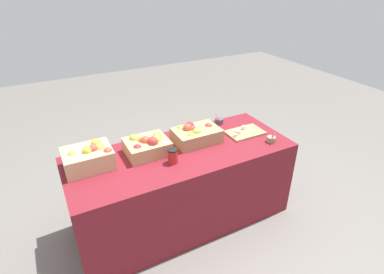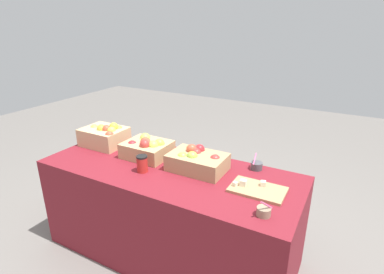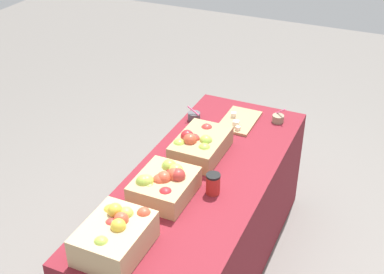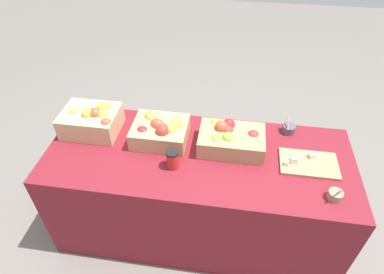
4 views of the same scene
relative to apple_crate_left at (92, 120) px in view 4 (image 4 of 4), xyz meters
The scene contains 9 objects.
ground_plane 1.10m from the apple_crate_left, ahead, with size 10.00×10.00×0.00m, color slate.
table 0.86m from the apple_crate_left, ahead, with size 1.90×0.76×0.74m, color maroon.
apple_crate_left is the anchor object (origin of this frame).
apple_crate_middle 0.46m from the apple_crate_left, ahead, with size 0.35×0.29×0.17m.
apple_crate_right 0.91m from the apple_crate_left, ahead, with size 0.40×0.27×0.17m.
cutting_board_front 1.39m from the apple_crate_left, ahead, with size 0.34×0.22×0.06m.
sample_bowl_near 1.30m from the apple_crate_left, ahead, with size 0.08×0.09×0.11m.
sample_bowl_mid 1.53m from the apple_crate_left, 13.33° to the right, with size 0.08×0.09×0.11m.
coffee_cup 0.64m from the apple_crate_left, 23.05° to the right, with size 0.08×0.08×0.12m.
Camera 4 is at (0.18, -1.44, 2.15)m, focal length 30.59 mm.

